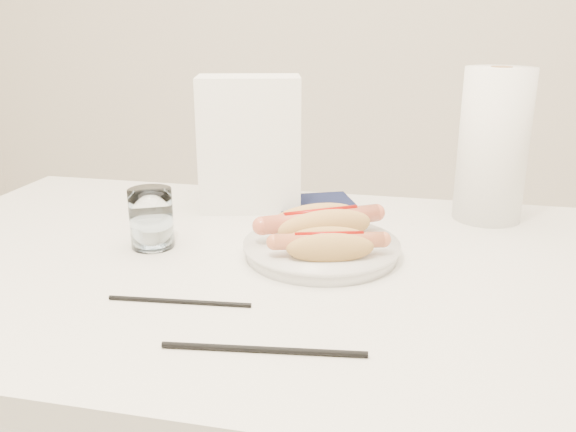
% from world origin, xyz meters
% --- Properties ---
extents(table, '(1.20, 0.80, 0.75)m').
position_xyz_m(table, '(0.00, 0.00, 0.69)').
color(table, white).
rests_on(table, ground).
extents(plate, '(0.25, 0.25, 0.02)m').
position_xyz_m(plate, '(0.13, 0.04, 0.76)').
color(plate, silver).
rests_on(plate, table).
extents(hotdog_left, '(0.19, 0.15, 0.05)m').
position_xyz_m(hotdog_left, '(0.12, 0.06, 0.80)').
color(hotdog_left, tan).
rests_on(hotdog_left, plate).
extents(hotdog_right, '(0.16, 0.10, 0.04)m').
position_xyz_m(hotdog_right, '(0.15, -0.02, 0.79)').
color(hotdog_right, tan).
rests_on(hotdog_right, plate).
extents(water_glass, '(0.07, 0.07, 0.10)m').
position_xyz_m(water_glass, '(-0.15, 0.02, 0.80)').
color(water_glass, white).
rests_on(water_glass, table).
extents(chopstick_near, '(0.19, 0.02, 0.01)m').
position_xyz_m(chopstick_near, '(-0.03, -0.17, 0.75)').
color(chopstick_near, black).
rests_on(chopstick_near, table).
extents(chopstick_far, '(0.23, 0.04, 0.01)m').
position_xyz_m(chopstick_far, '(0.11, -0.26, 0.75)').
color(chopstick_far, black).
rests_on(chopstick_far, table).
extents(napkin_box, '(0.21, 0.15, 0.26)m').
position_xyz_m(napkin_box, '(-0.05, 0.26, 0.88)').
color(napkin_box, white).
rests_on(napkin_box, table).
extents(navy_napkin, '(0.20, 0.20, 0.01)m').
position_xyz_m(navy_napkin, '(0.07, 0.29, 0.75)').
color(navy_napkin, '#121838').
rests_on(navy_napkin, table).
extents(paper_towel_roll, '(0.14, 0.14, 0.28)m').
position_xyz_m(paper_towel_roll, '(0.40, 0.29, 0.89)').
color(paper_towel_roll, white).
rests_on(paper_towel_roll, table).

